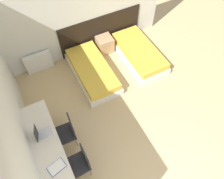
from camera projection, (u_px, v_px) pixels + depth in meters
The scene contains 12 objects.
wall_back at pixel (75, 13), 5.50m from camera, with size 5.06×0.05×2.70m.
wall_left at pixel (14, 117), 3.83m from camera, with size 0.05×5.42×2.70m.
headboard_panel at pixel (101, 32), 6.33m from camera, with size 2.49×0.03×1.05m.
bed_near_window at pixel (92, 71), 5.92m from camera, with size 0.92×1.88×0.39m.
bed_near_door at pixel (139, 53), 6.30m from camera, with size 0.92×1.88×0.39m.
nightstand at pixel (105, 44), 6.44m from camera, with size 0.44×0.42×0.48m.
radiator at pixel (39, 62), 5.97m from camera, with size 0.74×0.12×0.58m.
desk at pixel (51, 154), 4.20m from camera, with size 0.52×2.32×0.76m.
chair_near_laptop at pixel (67, 131), 4.59m from camera, with size 0.46×0.46×0.90m.
chair_near_notebook at pixel (80, 162), 4.22m from camera, with size 0.44×0.44×0.90m.
laptop at pixel (41, 134), 4.20m from camera, with size 0.35×0.25×0.33m.
open_notebook at pixel (57, 167), 3.90m from camera, with size 0.35×0.27×0.02m.
Camera 1 is at (-1.34, -0.17, 4.77)m, focal length 35.00 mm.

